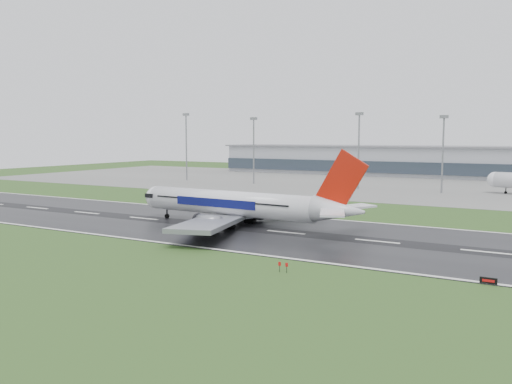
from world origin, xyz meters
The scene contains 10 objects.
ground centered at (0.00, 0.00, 0.00)m, with size 520.00×520.00×0.00m, color #27471A.
runway centered at (0.00, 0.00, 0.05)m, with size 400.00×45.00×0.10m, color black.
apron centered at (0.00, 125.00, 0.04)m, with size 400.00×130.00×0.08m, color slate.
terminal centered at (0.00, 185.00, 7.50)m, with size 240.00×36.00×15.00m, color #9799A2.
main_airliner centered at (-12.00, 2.17, 8.71)m, with size 58.29×55.52×17.21m, color silver, non-canonical shape.
runway_sign centered at (42.43, -22.34, 0.52)m, with size 2.30×0.26×1.04m, color black, non-canonical shape.
floodmast_0 centered at (-101.27, 100.00, 15.15)m, with size 0.64×0.64×30.29m, color gray.
floodmast_1 centered at (-64.88, 100.00, 13.90)m, with size 0.64×0.64×27.80m, color gray.
floodmast_2 centered at (-17.50, 100.00, 14.44)m, with size 0.64×0.64×28.88m, color gray.
floodmast_3 centered at (14.16, 100.00, 13.58)m, with size 0.64×0.64×27.16m, color gray.
Camera 1 is at (49.59, -101.16, 20.56)m, focal length 37.20 mm.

